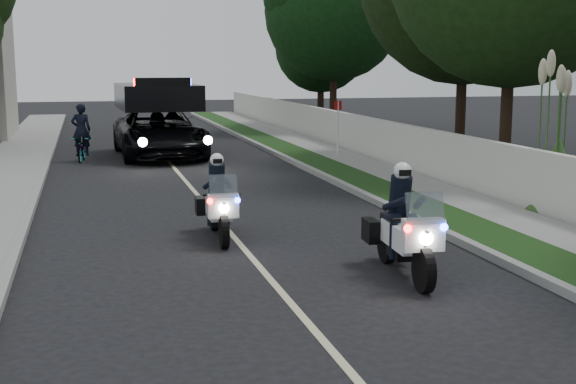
# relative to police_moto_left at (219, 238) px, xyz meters

# --- Properties ---
(ground) EXTENTS (120.00, 120.00, 0.00)m
(ground) POSITION_rel_police_moto_left_xyz_m (0.31, -3.38, 0.00)
(ground) COLOR black
(ground) RESTS_ON ground
(curb_right) EXTENTS (0.20, 60.00, 0.15)m
(curb_right) POSITION_rel_police_moto_left_xyz_m (4.41, 6.62, 0.07)
(curb_right) COLOR gray
(curb_right) RESTS_ON ground
(grass_verge) EXTENTS (1.20, 60.00, 0.16)m
(grass_verge) POSITION_rel_police_moto_left_xyz_m (5.11, 6.62, 0.08)
(grass_verge) COLOR #193814
(grass_verge) RESTS_ON ground
(sidewalk_right) EXTENTS (1.40, 60.00, 0.16)m
(sidewalk_right) POSITION_rel_police_moto_left_xyz_m (6.41, 6.62, 0.08)
(sidewalk_right) COLOR gray
(sidewalk_right) RESTS_ON ground
(property_wall) EXTENTS (0.22, 60.00, 1.50)m
(property_wall) POSITION_rel_police_moto_left_xyz_m (7.41, 6.62, 0.75)
(property_wall) COLOR beige
(property_wall) RESTS_ON ground
(curb_left) EXTENTS (0.20, 60.00, 0.15)m
(curb_left) POSITION_rel_police_moto_left_xyz_m (-3.79, 6.62, 0.07)
(curb_left) COLOR gray
(curb_left) RESTS_ON ground
(lane_marking) EXTENTS (0.12, 50.00, 0.01)m
(lane_marking) POSITION_rel_police_moto_left_xyz_m (0.31, 6.62, 0.00)
(lane_marking) COLOR #BFB78C
(lane_marking) RESTS_ON ground
(police_moto_left) EXTENTS (0.80, 2.03, 1.69)m
(police_moto_left) POSITION_rel_police_moto_left_xyz_m (0.00, 0.00, 0.00)
(police_moto_left) COLOR white
(police_moto_left) RESTS_ON ground
(police_moto_right) EXTENTS (0.93, 2.25, 1.87)m
(police_moto_right) POSITION_rel_police_moto_left_xyz_m (2.46, -3.45, 0.00)
(police_moto_right) COLOR silver
(police_moto_right) RESTS_ON ground
(police_suv) EXTENTS (3.20, 6.54, 3.13)m
(police_suv) POSITION_rel_police_moto_left_xyz_m (0.15, 13.77, 0.00)
(police_suv) COLOR black
(police_suv) RESTS_ON ground
(bicycle) EXTENTS (0.76, 1.71, 0.86)m
(bicycle) POSITION_rel_police_moto_left_xyz_m (-2.63, 13.10, 0.00)
(bicycle) COLOR black
(bicycle) RESTS_ON ground
(cyclist) EXTENTS (0.68, 0.48, 1.83)m
(cyclist) POSITION_rel_police_moto_left_xyz_m (-2.63, 13.10, 0.00)
(cyclist) COLOR black
(cyclist) RESTS_ON ground
(sign_post) EXTENTS (0.44, 0.44, 2.16)m
(sign_post) POSITION_rel_police_moto_left_xyz_m (6.31, 11.47, 0.00)
(sign_post) COLOR #A60B19
(sign_post) RESTS_ON ground
(pampas_far) EXTENTS (1.72, 1.72, 4.05)m
(pampas_far) POSITION_rel_police_moto_left_xyz_m (7.91, 0.47, 0.00)
(pampas_far) COLOR #C1B294
(pampas_far) RESTS_ON ground
(tree_right_b) EXTENTS (7.87, 7.87, 12.40)m
(tree_right_b) POSITION_rel_police_moto_left_xyz_m (9.89, 6.11, 0.00)
(tree_right_b) COLOR #1E3E14
(tree_right_b) RESTS_ON ground
(tree_right_c) EXTENTS (8.68, 8.68, 12.31)m
(tree_right_c) POSITION_rel_police_moto_left_xyz_m (10.49, 10.21, 0.00)
(tree_right_c) COLOR black
(tree_right_c) RESTS_ON ground
(tree_right_d) EXTENTS (8.63, 8.63, 11.60)m
(tree_right_d) POSITION_rel_police_moto_left_xyz_m (9.72, 22.44, 0.00)
(tree_right_d) COLOR #133812
(tree_right_d) RESTS_ON ground
(tree_right_e) EXTENTS (6.57, 6.57, 8.39)m
(tree_right_e) POSITION_rel_police_moto_left_xyz_m (10.09, 25.79, 0.00)
(tree_right_e) COLOR black
(tree_right_e) RESTS_ON ground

